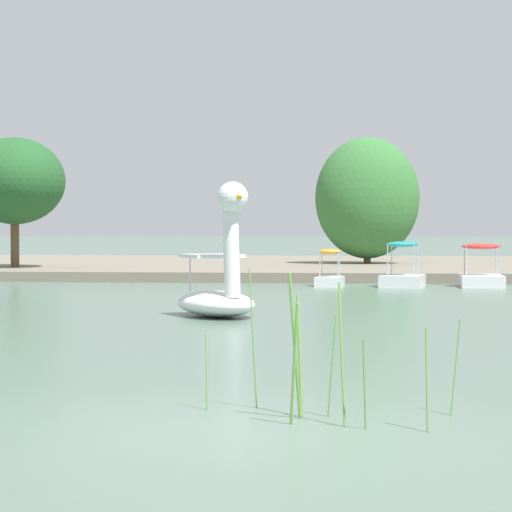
{
  "coord_description": "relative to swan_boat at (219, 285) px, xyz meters",
  "views": [
    {
      "loc": [
        1.11,
        -9.99,
        1.95
      ],
      "look_at": [
        -1.67,
        17.13,
        1.28
      ],
      "focal_mm": 73.48,
      "sensor_mm": 36.0,
      "label": 1
    }
  ],
  "objects": [
    {
      "name": "reed_clump_foreground",
      "position": [
        2.75,
        -12.58,
        -0.08
      ],
      "size": [
        2.74,
        1.24,
        1.54
      ],
      "color": "#669942",
      "rests_on": "ground_plane"
    },
    {
      "name": "tree_broadleaf_behind_dock",
      "position": [
        -11.5,
        19.85,
        3.31
      ],
      "size": [
        5.97,
        6.47,
        5.51
      ],
      "color": "brown",
      "rests_on": "shore_bank_far"
    },
    {
      "name": "tree_willow_near_path",
      "position": [
        3.42,
        26.62,
        2.76
      ],
      "size": [
        5.64,
        4.94,
        5.99
      ],
      "color": "brown",
      "rests_on": "shore_bank_far"
    },
    {
      "name": "swan_boat",
      "position": [
        0.0,
        0.0,
        0.0
      ],
      "size": [
        2.69,
        3.04,
        3.02
      ],
      "color": "white",
      "rests_on": "ground_plane"
    },
    {
      "name": "pedal_boat_red",
      "position": [
        7.3,
        13.48,
        -0.3
      ],
      "size": [
        1.52,
        2.44,
        1.5
      ],
      "color": "white",
      "rests_on": "ground_plane"
    },
    {
      "name": "pedal_boat_teal",
      "position": [
        4.58,
        13.05,
        -0.28
      ],
      "size": [
        1.7,
        2.35,
        1.57
      ],
      "color": "white",
      "rests_on": "ground_plane"
    },
    {
      "name": "pedal_boat_orange",
      "position": [
        2.07,
        13.28,
        -0.36
      ],
      "size": [
        1.03,
        1.79,
        1.31
      ],
      "color": "white",
      "rests_on": "ground_plane"
    },
    {
      "name": "ground_plane",
      "position": [
        2.11,
        -13.3,
        -0.73
      ],
      "size": [
        653.55,
        653.55,
        0.0
      ],
      "primitive_type": "plane",
      "color": "#567060"
    },
    {
      "name": "shore_bank_far",
      "position": [
        2.11,
        28.38,
        -0.54
      ],
      "size": [
        156.71,
        26.4,
        0.38
      ],
      "primitive_type": "cube",
      "color": "slate",
      "rests_on": "ground_plane"
    }
  ]
}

